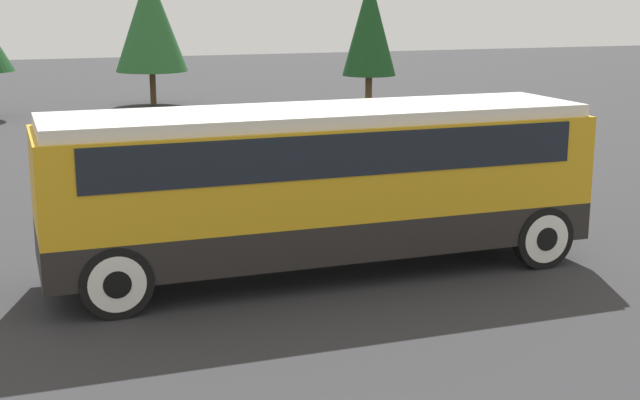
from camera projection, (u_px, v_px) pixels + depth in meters
ground_plane at (320, 272)px, 16.56m from camera, size 120.00×120.00×0.00m
tour_bus at (325, 174)px, 16.18m from camera, size 9.98×2.62×3.05m
parked_car_near at (233, 158)px, 24.39m from camera, size 4.13×1.83×1.27m
parked_car_mid at (347, 175)px, 21.59m from camera, size 4.78×1.85×1.52m
tree_center at (150, 21)px, 40.77m from camera, size 3.32×3.32×6.19m
tree_right at (369, 26)px, 35.67m from camera, size 2.17×2.17×5.80m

